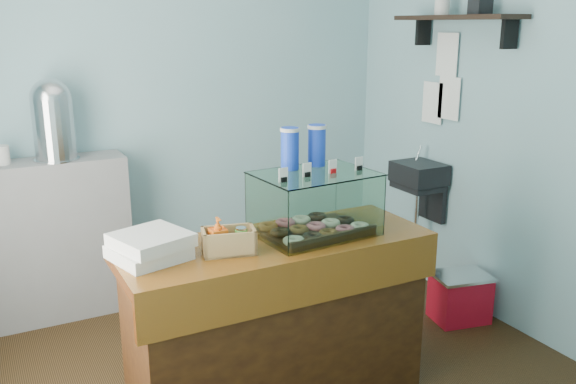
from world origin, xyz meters
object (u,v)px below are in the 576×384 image
counter (277,320)px  coffee_urn (53,118)px  display_case (312,200)px  red_cooler (460,297)px

counter → coffee_urn: 1.99m
counter → coffee_urn: (-0.83, 1.56, 0.92)m
display_case → red_cooler: (1.28, 0.18, -0.91)m
red_cooler → display_case: bearing=-160.4°
coffee_urn → red_cooler: bearing=-29.9°
display_case → coffee_urn: size_ratio=1.18×
coffee_urn → red_cooler: (2.33, -1.34, -1.21)m
counter → display_case: bearing=9.8°
display_case → counter: bearing=-174.1°
display_case → coffee_urn: bearing=120.8°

